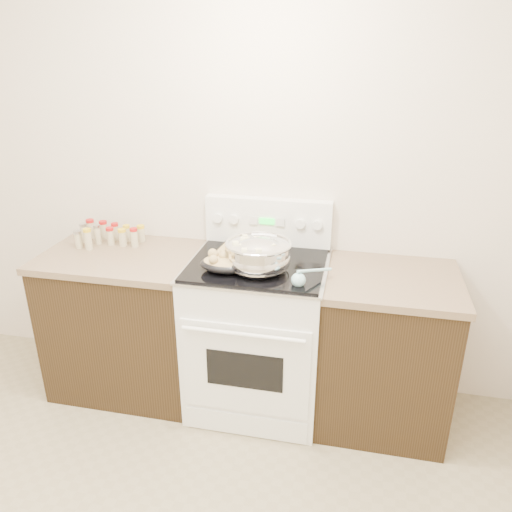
# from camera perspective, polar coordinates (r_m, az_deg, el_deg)

# --- Properties ---
(room_shell) EXTENTS (4.10, 3.60, 2.75)m
(room_shell) POSITION_cam_1_polar(r_m,az_deg,el_deg) (1.43, -26.40, 6.23)
(room_shell) COLOR beige
(room_shell) RESTS_ON ground
(counter_left) EXTENTS (0.93, 0.67, 0.92)m
(counter_left) POSITION_cam_1_polar(r_m,az_deg,el_deg) (3.26, -14.29, -7.13)
(counter_left) COLOR black
(counter_left) RESTS_ON ground
(counter_right) EXTENTS (0.73, 0.67, 0.92)m
(counter_right) POSITION_cam_1_polar(r_m,az_deg,el_deg) (2.97, 14.38, -10.33)
(counter_right) COLOR black
(counter_right) RESTS_ON ground
(kitchen_range) EXTENTS (0.78, 0.73, 1.22)m
(kitchen_range) POSITION_cam_1_polar(r_m,az_deg,el_deg) (2.99, 0.22, -8.63)
(kitchen_range) COLOR white
(kitchen_range) RESTS_ON ground
(mixing_bowl) EXTENTS (0.44, 0.44, 0.21)m
(mixing_bowl) POSITION_cam_1_polar(r_m,az_deg,el_deg) (2.65, 0.28, -0.00)
(mixing_bowl) COLOR silver
(mixing_bowl) RESTS_ON kitchen_range
(roasting_pan) EXTENTS (0.31, 0.23, 0.11)m
(roasting_pan) POSITION_cam_1_polar(r_m,az_deg,el_deg) (2.65, -3.37, -0.74)
(roasting_pan) COLOR black
(roasting_pan) RESTS_ON kitchen_range
(baking_sheet) EXTENTS (0.41, 0.30, 0.06)m
(baking_sheet) POSITION_cam_1_polar(r_m,az_deg,el_deg) (2.88, -0.77, 0.58)
(baking_sheet) COLOR black
(baking_sheet) RESTS_ON kitchen_range
(wooden_spoon) EXTENTS (0.21, 0.19, 0.04)m
(wooden_spoon) POSITION_cam_1_polar(r_m,az_deg,el_deg) (2.69, -0.93, -1.27)
(wooden_spoon) COLOR #9C6D47
(wooden_spoon) RESTS_ON kitchen_range
(blue_ladle) EXTENTS (0.19, 0.21, 0.09)m
(blue_ladle) POSITION_cam_1_polar(r_m,az_deg,el_deg) (2.52, 5.13, -2.59)
(blue_ladle) COLOR #93CCDB
(blue_ladle) RESTS_ON kitchen_range
(spice_jars) EXTENTS (0.39, 0.24, 0.13)m
(spice_jars) POSITION_cam_1_polar(r_m,az_deg,el_deg) (3.22, -16.66, 2.40)
(spice_jars) COLOR #BFB28C
(spice_jars) RESTS_ON counter_left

